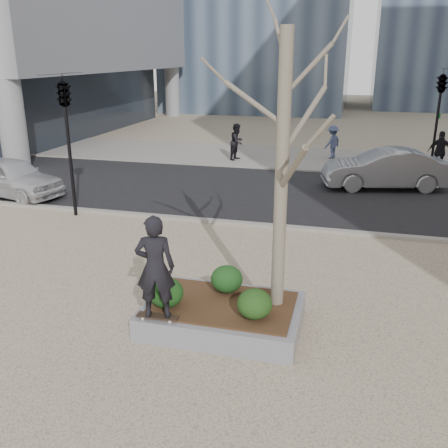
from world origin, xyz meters
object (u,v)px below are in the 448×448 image
(skateboard, at_px, (158,317))
(planter, at_px, (223,315))
(skateboarder, at_px, (155,267))
(police_car, at_px, (11,177))

(skateboard, bearing_deg, planter, 37.17)
(skateboarder, bearing_deg, skateboard, 180.00)
(planter, height_order, police_car, police_car)
(planter, xyz_separation_m, police_car, (-9.94, 7.06, 0.51))
(planter, bearing_deg, skateboarder, -140.83)
(police_car, bearing_deg, planter, -111.81)
(planter, xyz_separation_m, skateboarder, (-1.01, -0.83, 1.26))
(planter, distance_m, police_car, 12.20)
(planter, height_order, skateboard, skateboard)
(skateboard, distance_m, police_car, 11.91)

